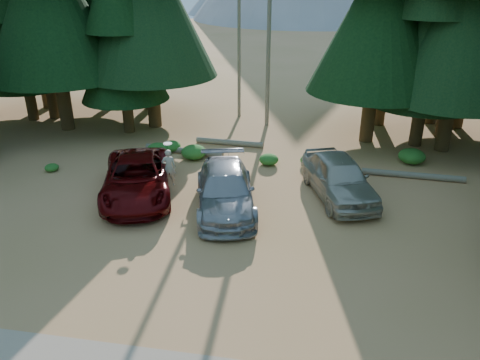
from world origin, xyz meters
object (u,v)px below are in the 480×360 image
(frisbee_player, at_px, (169,167))
(red_pickup, at_px, (137,178))
(silver_minivan_center, at_px, (225,190))
(log_left, at_px, (184,151))
(silver_minivan_right, at_px, (339,177))
(log_mid, at_px, (230,142))
(log_right, at_px, (413,175))

(frisbee_player, bearing_deg, red_pickup, 10.72)
(silver_minivan_center, xyz_separation_m, log_left, (-3.37, 5.70, -0.65))
(silver_minivan_right, distance_m, frisbee_player, 7.21)
(log_left, height_order, log_mid, log_mid)
(log_left, bearing_deg, silver_minivan_center, -50.91)
(frisbee_player, xyz_separation_m, log_left, (-0.72, 4.65, -1.03))
(red_pickup, xyz_separation_m, silver_minivan_right, (8.41, 1.39, 0.06))
(silver_minivan_center, distance_m, log_right, 9.13)
(frisbee_player, bearing_deg, log_right, -175.54)
(log_left, relative_size, log_right, 0.95)
(silver_minivan_right, bearing_deg, log_left, 135.24)
(silver_minivan_center, xyz_separation_m, log_right, (7.99, 4.38, -0.66))
(silver_minivan_right, xyz_separation_m, log_right, (3.48, 2.49, -0.74))
(log_left, bearing_deg, red_pickup, -87.40)
(silver_minivan_right, bearing_deg, silver_minivan_center, -176.19)
(red_pickup, bearing_deg, log_left, 65.97)
(silver_minivan_right, bearing_deg, log_mid, 117.43)
(silver_minivan_center, distance_m, frisbee_player, 2.88)
(silver_minivan_center, xyz_separation_m, frisbee_player, (-2.65, 1.05, 0.38))
(red_pickup, height_order, log_left, red_pickup)
(silver_minivan_right, relative_size, log_left, 1.20)
(red_pickup, relative_size, silver_minivan_right, 1.14)
(red_pickup, relative_size, silver_minivan_center, 1.07)
(silver_minivan_right, distance_m, log_left, 8.78)
(silver_minivan_center, bearing_deg, log_left, 106.99)
(silver_minivan_center, relative_size, log_right, 1.21)
(log_mid, bearing_deg, log_left, -138.18)
(red_pickup, bearing_deg, log_right, -0.10)
(log_left, bearing_deg, log_mid, 46.14)
(red_pickup, distance_m, log_mid, 7.39)
(log_left, xyz_separation_m, log_mid, (2.14, 1.65, 0.00))
(red_pickup, relative_size, log_mid, 1.57)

